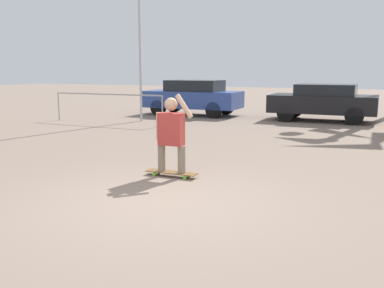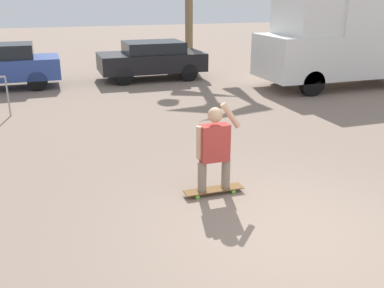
# 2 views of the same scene
# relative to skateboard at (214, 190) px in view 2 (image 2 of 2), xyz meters

# --- Properties ---
(ground_plane) EXTENTS (80.00, 80.00, 0.00)m
(ground_plane) POSITION_rel_skateboard_xyz_m (0.56, -1.46, -0.07)
(ground_plane) COLOR gray
(skateboard) EXTENTS (0.98, 0.23, 0.09)m
(skateboard) POSITION_rel_skateboard_xyz_m (0.00, 0.00, 0.00)
(skateboard) COLOR brown
(skateboard) RESTS_ON ground_plane
(person_skateboarder) EXTENTS (0.73, 0.24, 1.43)m
(person_skateboarder) POSITION_rel_skateboard_xyz_m (-0.00, -0.00, 0.78)
(person_skateboarder) COLOR gray
(person_skateboarder) RESTS_ON skateboard
(camper_van) EXTENTS (5.87, 2.27, 3.14)m
(camper_van) POSITION_rel_skateboard_xyz_m (7.48, 6.59, 1.62)
(camper_van) COLOR black
(camper_van) RESTS_ON ground_plane
(parked_car_black) EXTENTS (3.86, 1.92, 1.39)m
(parked_car_black) POSITION_rel_skateboard_xyz_m (1.40, 9.97, 0.68)
(parked_car_black) COLOR black
(parked_car_black) RESTS_ON ground_plane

